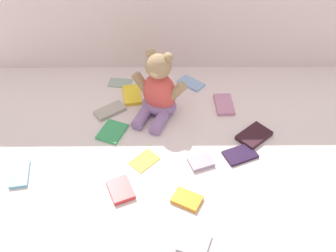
# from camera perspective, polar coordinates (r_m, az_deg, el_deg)

# --- Properties ---
(ground_plane) EXTENTS (3.20, 3.20, 0.00)m
(ground_plane) POSITION_cam_1_polar(r_m,az_deg,el_deg) (1.62, 0.51, -0.15)
(ground_plane) COLOR silver
(teddy_bear) EXTENTS (0.24, 0.25, 0.30)m
(teddy_bear) POSITION_cam_1_polar(r_m,az_deg,el_deg) (1.63, -1.44, 5.18)
(teddy_bear) COLOR #D84C47
(teddy_bear) RESTS_ON ground_plane
(book_case_0) EXTENTS (0.08, 0.14, 0.02)m
(book_case_0) POSITION_cam_1_polar(r_m,az_deg,el_deg) (1.74, 8.34, 3.19)
(book_case_0) COLOR #BB7699
(book_case_0) RESTS_ON ground_plane
(book_case_1) EXTENTS (0.11, 0.09, 0.02)m
(book_case_1) POSITION_cam_1_polar(r_m,az_deg,el_deg) (1.48, 4.93, -5.36)
(book_case_1) COLOR #9E8AA4
(book_case_1) RESTS_ON ground_plane
(book_case_2) EXTENTS (0.15, 0.13, 0.02)m
(book_case_2) POSITION_cam_1_polar(r_m,az_deg,el_deg) (1.71, -8.61, 2.27)
(book_case_2) COLOR #A49B90
(book_case_2) RESTS_ON ground_plane
(book_case_3) EXTENTS (0.12, 0.11, 0.02)m
(book_case_3) POSITION_cam_1_polar(r_m,az_deg,el_deg) (1.37, 2.83, -10.86)
(book_case_3) COLOR orange
(book_case_3) RESTS_ON ground_plane
(book_case_4) EXTENTS (0.09, 0.14, 0.01)m
(book_case_4) POSITION_cam_1_polar(r_m,az_deg,el_deg) (1.54, -21.22, -6.62)
(book_case_4) COLOR #71B6D0
(book_case_4) RESTS_ON ground_plane
(book_case_5) EXTENTS (0.11, 0.13, 0.02)m
(book_case_5) POSITION_cam_1_polar(r_m,az_deg,el_deg) (1.40, -7.07, -9.39)
(book_case_5) COLOR red
(book_case_5) RESTS_ON ground_plane
(book_case_6) EXTENTS (0.16, 0.16, 0.02)m
(book_case_6) POSITION_cam_1_polar(r_m,az_deg,el_deg) (1.61, 12.68, -1.40)
(book_case_6) COLOR black
(book_case_6) RESTS_ON ground_plane
(book_case_7) EXTENTS (0.12, 0.08, 0.01)m
(book_case_7) POSITION_cam_1_polar(r_m,az_deg,el_deg) (1.87, -7.12, 6.42)
(book_case_7) COLOR #8CA598
(book_case_7) RESTS_ON ground_plane
(book_case_8) EXTENTS (0.10, 0.15, 0.02)m
(book_case_8) POSITION_cam_1_polar(r_m,az_deg,el_deg) (1.78, -5.39, 4.63)
(book_case_8) COLOR yellow
(book_case_8) RESTS_ON ground_plane
(book_case_9) EXTENTS (0.12, 0.12, 0.01)m
(book_case_9) POSITION_cam_1_polar(r_m,az_deg,el_deg) (1.28, 3.89, -16.95)
(book_case_9) COLOR #A49EA6
(book_case_9) RESTS_ON ground_plane
(book_case_10) EXTENTS (0.13, 0.13, 0.01)m
(book_case_10) POSITION_cam_1_polar(r_m,az_deg,el_deg) (1.49, -3.55, -5.13)
(book_case_10) COLOR gold
(book_case_10) RESTS_ON ground_plane
(book_case_11) EXTENTS (0.14, 0.13, 0.01)m
(book_case_11) POSITION_cam_1_polar(r_m,az_deg,el_deg) (1.85, 3.44, 6.36)
(book_case_11) COLOR #88ACE0
(book_case_11) RESTS_ON ground_plane
(book_case_12) EXTENTS (0.13, 0.15, 0.01)m
(book_case_12) POSITION_cam_1_polar(r_m,az_deg,el_deg) (1.61, -8.30, -0.84)
(book_case_12) COLOR #349658
(book_case_12) RESTS_ON ground_plane
(book_case_13) EXTENTS (0.15, 0.12, 0.01)m
(book_case_13) POSITION_cam_1_polar(r_m,az_deg,el_deg) (1.53, 10.69, -4.19)
(book_case_13) COLOR #221130
(book_case_13) RESTS_ON ground_plane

